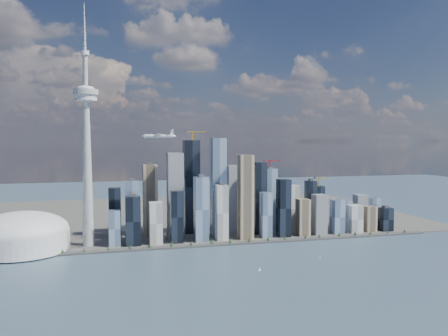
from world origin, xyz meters
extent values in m
plane|color=#36475F|center=(0.00, 0.00, 0.00)|extent=(4000.00, 4000.00, 0.00)
cube|color=#383838|center=(0.00, 250.00, 2.00)|extent=(1100.00, 22.00, 4.00)
cube|color=#4C4C47|center=(0.00, 700.00, 1.50)|extent=(1400.00, 900.00, 3.00)
cylinder|color=#3F2D1E|center=(-390.00, 250.00, 5.20)|extent=(1.00, 1.00, 2.40)
cone|color=#194117|center=(-390.00, 250.00, 8.80)|extent=(7.20, 7.20, 8.00)
cylinder|color=#3F2D1E|center=(-303.33, 250.00, 5.20)|extent=(1.00, 1.00, 2.40)
cone|color=#194117|center=(-303.33, 250.00, 8.80)|extent=(7.20, 7.20, 8.00)
cylinder|color=#3F2D1E|center=(-216.67, 250.00, 5.20)|extent=(1.00, 1.00, 2.40)
cone|color=#194117|center=(-216.67, 250.00, 8.80)|extent=(7.20, 7.20, 8.00)
cylinder|color=#3F2D1E|center=(-130.00, 250.00, 5.20)|extent=(1.00, 1.00, 2.40)
cone|color=#194117|center=(-130.00, 250.00, 8.80)|extent=(7.20, 7.20, 8.00)
cylinder|color=#3F2D1E|center=(-43.33, 250.00, 5.20)|extent=(1.00, 1.00, 2.40)
cone|color=#194117|center=(-43.33, 250.00, 8.80)|extent=(7.20, 7.20, 8.00)
cylinder|color=#3F2D1E|center=(43.33, 250.00, 5.20)|extent=(1.00, 1.00, 2.40)
cone|color=#194117|center=(43.33, 250.00, 8.80)|extent=(7.20, 7.20, 8.00)
cylinder|color=#3F2D1E|center=(130.00, 250.00, 5.20)|extent=(1.00, 1.00, 2.40)
cone|color=#194117|center=(130.00, 250.00, 8.80)|extent=(7.20, 7.20, 8.00)
cylinder|color=#3F2D1E|center=(216.67, 250.00, 5.20)|extent=(1.00, 1.00, 2.40)
cone|color=#194117|center=(216.67, 250.00, 8.80)|extent=(7.20, 7.20, 8.00)
cylinder|color=#3F2D1E|center=(303.33, 250.00, 5.20)|extent=(1.00, 1.00, 2.40)
cone|color=#194117|center=(303.33, 250.00, 8.80)|extent=(7.20, 7.20, 8.00)
cylinder|color=#3F2D1E|center=(390.00, 250.00, 5.20)|extent=(1.00, 1.00, 2.40)
cone|color=#194117|center=(390.00, 250.00, 8.80)|extent=(7.20, 7.20, 8.00)
cylinder|color=#3F2D1E|center=(476.67, 250.00, 5.20)|extent=(1.00, 1.00, 2.40)
cone|color=#194117|center=(476.67, 250.00, 8.80)|extent=(7.20, 7.20, 8.00)
cube|color=black|center=(-200.00, 290.00, 60.09)|extent=(34.00, 34.00, 114.19)
cube|color=slate|center=(-200.00, 340.00, 75.66)|extent=(30.00, 30.00, 145.33)
cube|color=silver|center=(-150.00, 290.00, 52.31)|extent=(30.00, 30.00, 98.62)
cube|color=tan|center=(-150.00, 395.00, 93.83)|extent=(36.00, 36.00, 181.66)
cube|color=slate|center=(-95.00, 340.00, 109.40)|extent=(38.00, 38.00, 212.80)
cube|color=black|center=(-95.00, 290.00, 65.28)|extent=(28.00, 28.00, 124.57)
cube|color=slate|center=(-40.00, 290.00, 80.86)|extent=(32.00, 32.00, 155.71)
cube|color=black|center=(-40.00, 395.00, 124.97)|extent=(40.00, 40.00, 243.95)
cube|color=slate|center=(15.00, 340.00, 127.57)|extent=(36.00, 36.00, 249.14)
cube|color=silver|center=(15.00, 290.00, 70.47)|extent=(28.00, 28.00, 134.95)
cube|color=tan|center=(70.00, 290.00, 106.81)|extent=(34.00, 34.00, 207.61)
cube|color=slate|center=(70.00, 395.00, 91.24)|extent=(30.00, 30.00, 176.47)
cube|color=black|center=(125.00, 340.00, 96.43)|extent=(32.00, 32.00, 186.85)
cube|color=slate|center=(125.00, 290.00, 60.09)|extent=(26.00, 26.00, 114.19)
cube|color=black|center=(175.00, 290.00, 75.66)|extent=(30.00, 30.00, 145.33)
cube|color=slate|center=(175.00, 395.00, 86.05)|extent=(34.00, 34.00, 166.09)
cube|color=silver|center=(225.00, 340.00, 65.28)|extent=(28.00, 28.00, 124.57)
cube|color=tan|center=(225.00, 290.00, 49.71)|extent=(30.00, 30.00, 93.43)
cube|color=slate|center=(275.00, 290.00, 54.90)|extent=(32.00, 32.00, 103.81)
cube|color=black|center=(275.00, 340.00, 70.47)|extent=(26.00, 26.00, 134.95)
cube|color=slate|center=(325.00, 290.00, 47.12)|extent=(30.00, 30.00, 88.24)
cube|color=black|center=(325.00, 395.00, 60.09)|extent=(28.00, 28.00, 114.19)
cube|color=slate|center=(375.00, 340.00, 41.93)|extent=(30.00, 30.00, 77.86)
cube|color=silver|center=(375.00, 290.00, 39.33)|extent=(34.00, 34.00, 72.66)
cube|color=tan|center=(420.00, 290.00, 36.74)|extent=(28.00, 28.00, 67.47)
cube|color=slate|center=(420.00, 340.00, 49.71)|extent=(30.00, 30.00, 93.43)
cube|color=black|center=(465.00, 290.00, 34.14)|extent=(32.00, 32.00, 62.28)
cube|color=slate|center=(465.00, 340.00, 44.52)|extent=(26.00, 26.00, 83.05)
cube|color=black|center=(-240.00, 395.00, 65.28)|extent=(30.00, 30.00, 124.57)
cube|color=slate|center=(-240.00, 290.00, 44.52)|extent=(26.00, 26.00, 83.05)
cube|color=#C58717|center=(-40.00, 395.00, 257.95)|extent=(3.00, 3.00, 22.00)
cube|color=#C58717|center=(-31.75, 395.00, 268.95)|extent=(55.00, 2.20, 2.20)
cube|color=#383838|center=(-56.50, 395.00, 270.95)|extent=(6.00, 4.00, 4.00)
cube|color=maroon|center=(175.00, 395.00, 180.09)|extent=(3.00, 3.00, 22.00)
cube|color=maroon|center=(182.20, 395.00, 191.09)|extent=(48.00, 2.20, 2.20)
cube|color=#383838|center=(160.60, 395.00, 193.09)|extent=(6.00, 4.00, 4.00)
cube|color=#C58717|center=(325.00, 395.00, 128.19)|extent=(3.00, 3.00, 22.00)
cube|color=#C58717|center=(331.75, 395.00, 139.19)|extent=(45.00, 2.20, 2.20)
cube|color=#383838|center=(311.50, 395.00, 141.19)|extent=(6.00, 4.00, 4.00)
cone|color=#9D9C98|center=(-300.00, 310.00, 173.00)|extent=(26.00, 26.00, 340.00)
cylinder|color=silver|center=(-300.00, 310.00, 343.00)|extent=(48.00, 48.00, 14.00)
cylinder|color=#9D9C98|center=(-300.00, 310.00, 355.00)|extent=(56.00, 56.00, 12.00)
ellipsoid|color=silver|center=(-300.00, 310.00, 363.00)|extent=(40.00, 40.00, 14.00)
cylinder|color=#9D9C98|center=(-300.00, 310.00, 403.00)|extent=(11.00, 11.00, 80.00)
cylinder|color=silver|center=(-300.00, 310.00, 443.00)|extent=(18.00, 18.00, 10.00)
cone|color=silver|center=(-300.00, 310.00, 501.00)|extent=(7.00, 7.00, 105.00)
cylinder|color=silver|center=(-440.00, 300.00, 25.00)|extent=(200.00, 200.00, 44.00)
ellipsoid|color=silver|center=(-440.00, 300.00, 47.00)|extent=(200.00, 200.00, 84.00)
cylinder|color=silver|center=(-151.76, 167.26, 254.77)|extent=(57.16, 7.40, 7.03)
cone|color=silver|center=(-181.41, 167.07, 254.77)|extent=(7.73, 7.08, 7.03)
cone|color=silver|center=(-121.00, 167.46, 254.77)|extent=(11.03, 7.10, 7.03)
cube|color=silver|center=(-153.95, 167.25, 258.50)|extent=(9.18, 61.56, 1.10)
cylinder|color=silver|center=(-153.87, 155.17, 256.74)|extent=(12.11, 4.03, 3.95)
cylinder|color=silver|center=(-154.03, 179.33, 256.74)|extent=(12.11, 4.03, 3.95)
cylinder|color=#3F3F3F|center=(-160.46, 155.12, 256.74)|extent=(0.39, 8.79, 8.79)
cylinder|color=#3F3F3F|center=(-160.62, 179.29, 256.74)|extent=(0.39, 8.79, 8.79)
cube|color=silver|center=(-124.30, 167.44, 261.80)|extent=(6.16, 0.92, 12.08)
cube|color=silver|center=(-124.30, 167.44, 267.95)|extent=(4.96, 19.80, 0.77)
cube|color=white|center=(21.79, 35.04, 0.36)|extent=(5.70, 3.37, 0.73)
cylinder|color=#999999|center=(21.79, 35.04, 4.56)|extent=(0.22, 0.22, 8.20)
cube|color=white|center=(172.13, 86.08, 0.34)|extent=(5.35, 3.28, 0.69)
cylinder|color=#999999|center=(172.13, 86.08, 4.28)|extent=(0.21, 0.21, 7.71)
camera|label=1|loc=(-244.22, -732.74, 244.06)|focal=35.00mm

